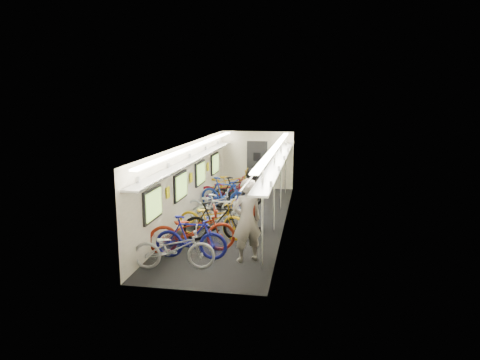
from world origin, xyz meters
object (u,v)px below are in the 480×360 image
(passenger_near, at_px, (247,220))
(passenger_mid, at_px, (252,198))
(bicycle_0, at_px, (174,248))
(bicycle_1, at_px, (191,237))
(backpack, at_px, (249,207))

(passenger_near, relative_size, passenger_mid, 1.11)
(passenger_near, distance_m, passenger_mid, 2.72)
(bicycle_0, bearing_deg, bicycle_1, -26.18)
(passenger_near, height_order, passenger_mid, passenger_near)
(passenger_mid, height_order, backpack, passenger_mid)
(backpack, bearing_deg, bicycle_1, 176.72)
(bicycle_1, bearing_deg, passenger_mid, -21.41)
(bicycle_0, xyz_separation_m, passenger_mid, (1.25, 3.43, 0.41))
(bicycle_0, xyz_separation_m, passenger_near, (1.52, 0.72, 0.51))
(passenger_mid, bearing_deg, bicycle_0, 105.28)
(backpack, bearing_deg, passenger_near, -120.60)
(bicycle_1, bearing_deg, bicycle_0, 162.58)
(bicycle_1, distance_m, passenger_near, 1.40)
(bicycle_0, distance_m, passenger_near, 1.76)
(passenger_mid, bearing_deg, bicycle_1, 104.53)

